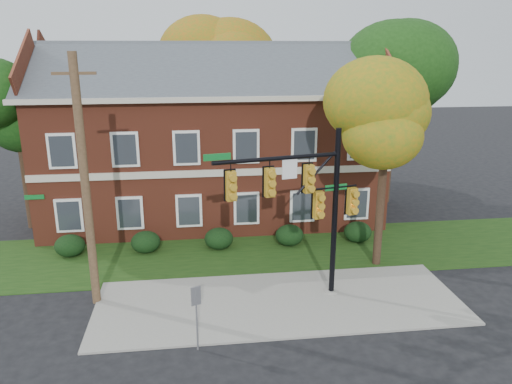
{
  "coord_description": "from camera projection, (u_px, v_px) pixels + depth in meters",
  "views": [
    {
      "loc": [
        -3.08,
        -15.98,
        9.58
      ],
      "look_at": [
        -0.65,
        3.0,
        3.93
      ],
      "focal_mm": 35.0,
      "sensor_mm": 36.0,
      "label": 1
    }
  ],
  "objects": [
    {
      "name": "hedge_right",
      "position": [
        289.0,
        235.0,
        24.7
      ],
      "size": [
        1.4,
        1.26,
        1.05
      ],
      "primitive_type": "ellipsoid",
      "color": "black",
      "rests_on": "ground"
    },
    {
      "name": "sidewalk",
      "position": [
        279.0,
        302.0,
        19.23
      ],
      "size": [
        14.0,
        5.0,
        0.08
      ],
      "primitive_type": "cube",
      "color": "gray",
      "rests_on": "ground"
    },
    {
      "name": "sign_post",
      "position": [
        196.0,
        307.0,
        15.88
      ],
      "size": [
        0.32,
        0.16,
        2.28
      ],
      "rotation": [
        0.0,
        0.0,
        0.39
      ],
      "color": "slate",
      "rests_on": "ground"
    },
    {
      "name": "grass_strip",
      "position": [
        261.0,
        252.0,
        23.99
      ],
      "size": [
        30.0,
        6.0,
        0.04
      ],
      "primitive_type": "cube",
      "color": "#193811",
      "rests_on": "ground"
    },
    {
      "name": "traffic_signal",
      "position": [
        307.0,
        198.0,
        18.43
      ],
      "size": [
        5.89,
        1.39,
        6.69
      ],
      "rotation": [
        0.0,
        0.0,
        0.21
      ],
      "color": "gray",
      "rests_on": "ground"
    },
    {
      "name": "hedge_center",
      "position": [
        219.0,
        239.0,
        24.27
      ],
      "size": [
        1.4,
        1.26,
        1.05
      ],
      "primitive_type": "ellipsoid",
      "color": "black",
      "rests_on": "ground"
    },
    {
      "name": "tree_far_rear",
      "position": [
        225.0,
        56.0,
        34.53
      ],
      "size": [
        6.84,
        6.46,
        11.52
      ],
      "color": "black",
      "rests_on": "ground"
    },
    {
      "name": "hedge_left",
      "position": [
        146.0,
        242.0,
        23.85
      ],
      "size": [
        1.4,
        1.26,
        1.05
      ],
      "primitive_type": "ellipsoid",
      "color": "black",
      "rests_on": "ground"
    },
    {
      "name": "apartment_building",
      "position": [
        212.0,
        130.0,
        28.01
      ],
      "size": [
        18.8,
        8.8,
        9.74
      ],
      "color": "brown",
      "rests_on": "ground"
    },
    {
      "name": "tree_left_rear",
      "position": [
        20.0,
        104.0,
        25.28
      ],
      "size": [
        5.4,
        5.1,
        8.88
      ],
      "color": "black",
      "rests_on": "ground"
    },
    {
      "name": "tree_near_right",
      "position": [
        393.0,
        118.0,
        20.72
      ],
      "size": [
        4.5,
        4.25,
        8.58
      ],
      "color": "black",
      "rests_on": "ground"
    },
    {
      "name": "ground",
      "position": [
        284.0,
        317.0,
        18.29
      ],
      "size": [
        120.0,
        120.0,
        0.0
      ],
      "primitive_type": "plane",
      "color": "black",
      "rests_on": "ground"
    },
    {
      "name": "hedge_far_left",
      "position": [
        70.0,
        246.0,
        23.42
      ],
      "size": [
        1.4,
        1.26,
        1.05
      ],
      "primitive_type": "ellipsoid",
      "color": "black",
      "rests_on": "ground"
    },
    {
      "name": "utility_pole",
      "position": [
        85.0,
        184.0,
        17.99
      ],
      "size": [
        1.46,
        0.33,
        9.39
      ],
      "rotation": [
        0.0,
        0.0,
        0.07
      ],
      "color": "#483521",
      "rests_on": "ground"
    },
    {
      "name": "hedge_far_right",
      "position": [
        358.0,
        232.0,
        25.13
      ],
      "size": [
        1.4,
        1.26,
        1.05
      ],
      "primitive_type": "ellipsoid",
      "color": "black",
      "rests_on": "ground"
    },
    {
      "name": "tree_right_rear",
      "position": [
        403.0,
        71.0,
        29.31
      ],
      "size": [
        6.3,
        5.95,
        10.62
      ],
      "color": "black",
      "rests_on": "ground"
    }
  ]
}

